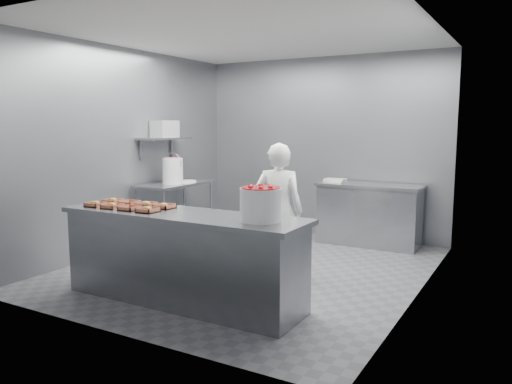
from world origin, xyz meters
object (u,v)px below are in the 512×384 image
Objects in this scene: appliance at (165,129)px; tray_5 at (130,203)px; service_counter at (182,257)px; tray_1 at (112,206)px; tray_2 at (130,208)px; tray_0 at (96,204)px; tray_4 at (113,201)px; back_counter at (369,214)px; tray_6 at (147,204)px; worker at (278,210)px; strawberry_tub at (261,203)px; prep_table at (175,203)px; tray_3 at (148,210)px; tray_7 at (164,206)px; glaze_bucket at (173,170)px.

tray_5 is at bearing -51.98° from appliance.
tray_5 reaches higher than service_counter.
tray_2 is at bearing 0.00° from tray_1.
tray_0 is 2.35m from appliance.
tray_4 is 0.24m from tray_5.
back_counter is 8.01× the size of tray_5.
tray_5 is (0.24, 0.25, -0.00)m from tray_0.
tray_0 is 1.00× the size of tray_5.
worker is (1.00, 1.10, -0.15)m from tray_6.
tray_4 is 1.85m from worker.
strawberry_tub is (1.92, -0.11, 0.14)m from tray_4.
service_counter is at bearing 55.00° from worker.
prep_table is 0.80× the size of back_counter.
service_counter is 7.04× the size of strawberry_tub.
back_counter is 8.01× the size of tray_3.
tray_4 is (-1.04, 0.12, 0.47)m from service_counter.
appliance is at bearing 129.40° from tray_7.
tray_1 is 2.16m from glaze_bucket.
worker reaches higher than strawberry_tub.
strawberry_tub reaches higher than tray_2.
prep_table is 2.27m from tray_1.
glaze_bucket is at bearing 108.27° from tray_4.
tray_5 is (-1.69, -3.13, 0.47)m from back_counter.
service_counter is at bearing 6.85° from tray_0.
tray_6 is 0.12× the size of worker.
tray_0 is at bearing -119.84° from back_counter.
tray_3 is at bearing -0.00° from tray_2.
appliance is at bearing -154.56° from back_counter.
worker is (0.44, 1.22, 0.32)m from service_counter.
tray_1 is at bearing 180.00° from tray_3.
prep_table is 6.40× the size of tray_2.
tray_5 is at bearing 180.00° from tray_7.
glaze_bucket is at bearing 118.00° from tray_2.
service_counter and prep_table have the same top height.
tray_5 is (0.86, -1.83, 0.33)m from prep_table.
strawberry_tub is at bearing -5.34° from tray_7.
tray_2 reaches higher than back_counter.
appliance is at bearing 125.87° from tray_3.
glaze_bucket is at bearing 123.06° from tray_3.
tray_3 is 0.35m from tray_6.
appliance reaches higher than tray_6.
back_counter is 8.01× the size of tray_7.
tray_0 is 1.00× the size of tray_4.
tray_0 is 2.08m from glaze_bucket.
back_counter is at bearing 28.88° from glaze_bucket.
tray_0 is 1.00× the size of tray_1.
back_counter is 4.54× the size of appliance.
appliance is (-2.70, 1.94, 0.63)m from strawberry_tub.
tray_0 is at bearing -180.00° from tray_2.
service_counter is at bearing -179.19° from strawberry_tub.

